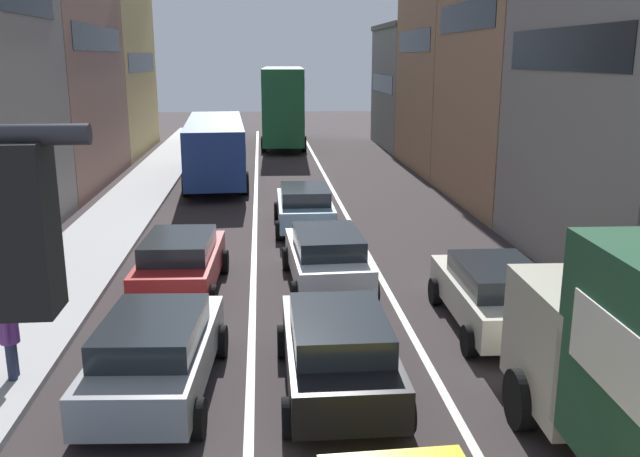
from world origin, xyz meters
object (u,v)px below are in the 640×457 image
object	(u,v)px
wagon_left_lane_second	(156,352)
bus_far_queue_secondary	(283,103)
coupe_centre_lane_fourth	(305,206)
sedan_centre_lane_second	(338,349)
hatchback_centre_lane_third	(327,257)
sedan_left_lane_third	(181,261)
sedan_right_lane_behind_truck	(494,293)
bus_mid_queue_primary	(215,145)
pedestrian_mid_sidewalk	(9,336)

from	to	relation	value
wagon_left_lane_second	bus_far_queue_secondary	bearing A→B (deg)	-1.76
coupe_centre_lane_fourth	sedan_centre_lane_second	bearing A→B (deg)	179.55
sedan_centre_lane_second	hatchback_centre_lane_third	world-z (taller)	same
sedan_left_lane_third	coupe_centre_lane_fourth	world-z (taller)	same
sedan_centre_lane_second	sedan_right_lane_behind_truck	bearing A→B (deg)	-54.89
sedan_right_lane_behind_truck	bus_far_queue_secondary	xyz separation A→B (m)	(-3.47, 31.63, 2.03)
coupe_centre_lane_fourth	bus_far_queue_secondary	distance (m)	22.63
sedan_right_lane_behind_truck	bus_mid_queue_primary	bearing A→B (deg)	22.35
pedestrian_mid_sidewalk	bus_mid_queue_primary	bearing A→B (deg)	-104.30
sedan_centre_lane_second	pedestrian_mid_sidewalk	bearing A→B (deg)	82.84
hatchback_centre_lane_third	sedan_right_lane_behind_truck	distance (m)	4.52
coupe_centre_lane_fourth	bus_far_queue_secondary	world-z (taller)	bus_far_queue_secondary
wagon_left_lane_second	sedan_left_lane_third	size ratio (longest dim) A/B	1.01
hatchback_centre_lane_third	pedestrian_mid_sidewalk	size ratio (longest dim) A/B	2.63
wagon_left_lane_second	bus_far_queue_secondary	size ratio (longest dim) A/B	0.42
coupe_centre_lane_fourth	hatchback_centre_lane_third	bearing A→B (deg)	-177.92
sedan_centre_lane_second	bus_far_queue_secondary	size ratio (longest dim) A/B	0.41
bus_far_queue_secondary	sedan_right_lane_behind_truck	bearing A→B (deg)	-171.71
bus_mid_queue_primary	pedestrian_mid_sidewalk	bearing A→B (deg)	170.32
sedan_centre_lane_second	sedan_left_lane_third	distance (m)	6.45
sedan_centre_lane_second	coupe_centre_lane_fourth	size ratio (longest dim) A/B	1.00
wagon_left_lane_second	sedan_centre_lane_second	bearing A→B (deg)	-88.91
hatchback_centre_lane_third	bus_mid_queue_primary	xyz separation A→B (m)	(-3.75, 15.35, 0.96)
pedestrian_mid_sidewalk	bus_far_queue_secondary	bearing A→B (deg)	-107.77
sedan_right_lane_behind_truck	bus_mid_queue_primary	distance (m)	19.74
sedan_centre_lane_second	sedan_right_lane_behind_truck	distance (m)	4.50
hatchback_centre_lane_third	coupe_centre_lane_fourth	size ratio (longest dim) A/B	1.01
sedan_right_lane_behind_truck	bus_mid_queue_primary	world-z (taller)	bus_mid_queue_primary
bus_far_queue_secondary	pedestrian_mid_sidewalk	distance (m)	34.06
coupe_centre_lane_fourth	pedestrian_mid_sidewalk	world-z (taller)	pedestrian_mid_sidewalk
coupe_centre_lane_fourth	wagon_left_lane_second	bearing A→B (deg)	164.27
sedan_centre_lane_second	bus_far_queue_secondary	bearing A→B (deg)	-0.29
sedan_left_lane_third	sedan_right_lane_behind_truck	distance (m)	7.61
sedan_left_lane_third	bus_far_queue_secondary	distance (m)	28.98
sedan_centre_lane_second	bus_far_queue_secondary	xyz separation A→B (m)	(0.22, 34.21, 2.03)
wagon_left_lane_second	bus_mid_queue_primary	bearing A→B (deg)	4.60
sedan_left_lane_third	pedestrian_mid_sidewalk	world-z (taller)	pedestrian_mid_sidewalk
hatchback_centre_lane_third	pedestrian_mid_sidewalk	world-z (taller)	pedestrian_mid_sidewalk
sedan_centre_lane_second	sedan_right_lane_behind_truck	size ratio (longest dim) A/B	0.99
hatchback_centre_lane_third	sedan_left_lane_third	xyz separation A→B (m)	(-3.68, -0.10, 0.00)
hatchback_centre_lane_third	sedan_left_lane_third	distance (m)	3.68
wagon_left_lane_second	pedestrian_mid_sidewalk	xyz separation A→B (m)	(-2.64, 0.58, 0.15)
bus_mid_queue_primary	bus_far_queue_secondary	xyz separation A→B (m)	(3.63, 13.24, 1.07)
bus_mid_queue_primary	coupe_centre_lane_fourth	bearing A→B (deg)	-161.96
bus_far_queue_secondary	pedestrian_mid_sidewalk	size ratio (longest dim) A/B	6.37
sedan_right_lane_behind_truck	pedestrian_mid_sidewalk	world-z (taller)	pedestrian_mid_sidewalk
coupe_centre_lane_fourth	bus_far_queue_secondary	xyz separation A→B (m)	(0.06, 22.54, 2.03)
wagon_left_lane_second	sedan_right_lane_behind_truck	distance (m)	7.26
sedan_left_lane_third	coupe_centre_lane_fourth	distance (m)	7.07
hatchback_centre_lane_third	wagon_left_lane_second	bearing A→B (deg)	145.24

